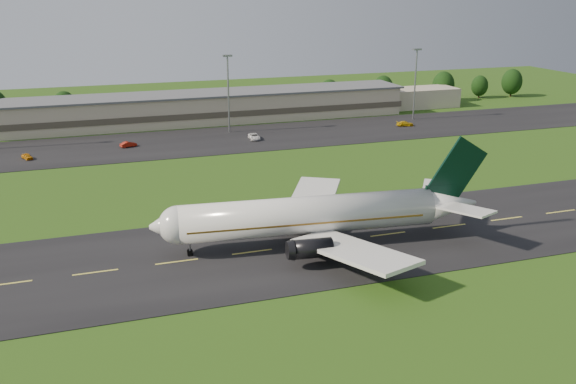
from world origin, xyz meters
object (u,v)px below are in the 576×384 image
object	(u,v)px
light_mast_east	(416,76)
service_vehicle_d	(405,124)
terminal	(221,107)
service_vehicle_b	(128,144)
light_mast_centre	(228,84)
service_vehicle_a	(27,156)
service_vehicle_c	(254,137)
airliner	(314,216)

from	to	relation	value
light_mast_east	service_vehicle_d	xyz separation A→B (m)	(-6.99, -8.07, -11.95)
light_mast_east	terminal	bearing A→B (deg)	163.20
terminal	service_vehicle_b	bearing A→B (deg)	-139.06
light_mast_centre	light_mast_east	bearing A→B (deg)	0.00
service_vehicle_a	terminal	bearing A→B (deg)	5.40
service_vehicle_b	service_vehicle_c	size ratio (longest dim) A/B	0.76
terminal	service_vehicle_c	bearing A→B (deg)	-84.57
service_vehicle_b	light_mast_centre	bearing A→B (deg)	-93.00
terminal	service_vehicle_a	distance (m)	58.86
light_mast_centre	service_vehicle_a	bearing A→B (deg)	-165.40
light_mast_centre	service_vehicle_a	distance (m)	52.69
service_vehicle_a	light_mast_centre	bearing A→B (deg)	-9.70
light_mast_centre	service_vehicle_b	world-z (taller)	light_mast_centre
terminal	light_mast_centre	size ratio (longest dim) A/B	7.13
light_mast_east	service_vehicle_d	bearing A→B (deg)	-130.91
service_vehicle_a	service_vehicle_b	size ratio (longest dim) A/B	0.93
service_vehicle_c	terminal	bearing A→B (deg)	99.24
terminal	service_vehicle_c	distance (m)	26.86
airliner	light_mast_east	distance (m)	101.30
service_vehicle_a	service_vehicle_c	distance (m)	53.63
light_mast_centre	service_vehicle_d	bearing A→B (deg)	-9.54
light_mast_centre	airliner	bearing A→B (deg)	-94.64
service_vehicle_a	service_vehicle_b	distance (m)	23.05
terminal	light_mast_centre	world-z (taller)	light_mast_centre
service_vehicle_c	service_vehicle_d	world-z (taller)	service_vehicle_c
airliner	service_vehicle_c	xyz separation A→B (m)	(10.43, 69.72, -3.83)
service_vehicle_b	service_vehicle_c	world-z (taller)	service_vehicle_c
light_mast_centre	service_vehicle_c	xyz separation A→B (m)	(3.93, -10.37, -11.91)
service_vehicle_c	airliner	bearing A→B (deg)	-94.70
light_mast_centre	service_vehicle_a	world-z (taller)	light_mast_centre
light_mast_east	service_vehicle_c	xyz separation A→B (m)	(-51.07, -10.37, -11.91)
light_mast_centre	service_vehicle_d	distance (m)	50.13
terminal	service_vehicle_a	size ratio (longest dim) A/B	39.36
light_mast_east	service_vehicle_d	distance (m)	16.03
service_vehicle_a	service_vehicle_c	size ratio (longest dim) A/B	0.70
terminal	light_mast_east	distance (m)	56.67
light_mast_east	service_vehicle_d	world-z (taller)	light_mast_east
service_vehicle_a	service_vehicle_d	bearing A→B (deg)	-21.45
service_vehicle_a	service_vehicle_c	bearing A→B (deg)	-21.56
terminal	service_vehicle_c	world-z (taller)	terminal
service_vehicle_d	light_mast_east	bearing A→B (deg)	-34.01
service_vehicle_a	airliner	bearing A→B (deg)	-81.58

